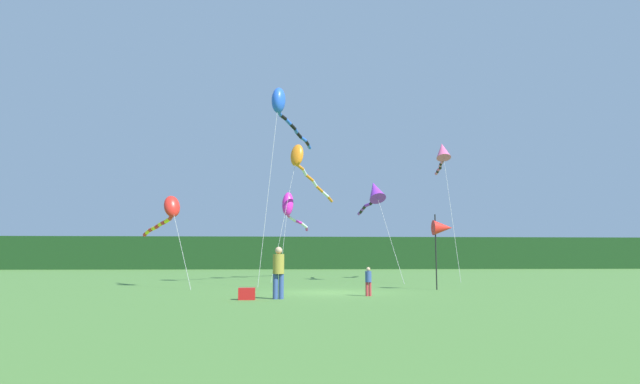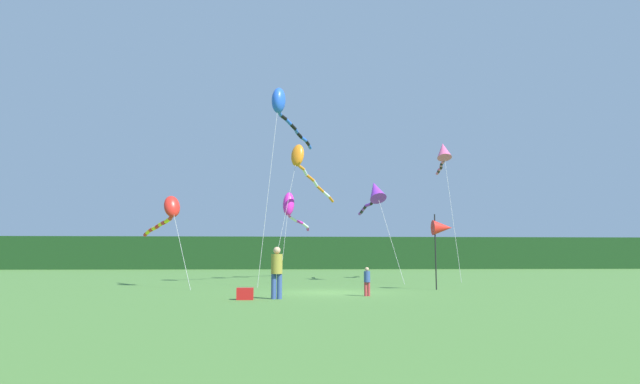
% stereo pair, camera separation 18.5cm
% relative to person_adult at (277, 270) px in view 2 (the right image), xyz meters
% --- Properties ---
extents(ground_plane, '(120.00, 120.00, 0.00)m').
position_rel_person_adult_xyz_m(ground_plane, '(2.13, 3.44, -1.03)').
color(ground_plane, '#477533').
extents(distant_treeline, '(108.00, 2.89, 4.01)m').
position_rel_person_adult_xyz_m(distant_treeline, '(2.13, 48.44, 0.97)').
color(distant_treeline, '#193D19').
rests_on(distant_treeline, ground).
extents(person_adult, '(0.41, 0.41, 1.85)m').
position_rel_person_adult_xyz_m(person_adult, '(0.00, 0.00, 0.00)').
color(person_adult, '#334C8C').
rests_on(person_adult, ground).
extents(person_child, '(0.24, 0.24, 1.10)m').
position_rel_person_adult_xyz_m(person_child, '(3.43, 1.24, -0.42)').
color(person_child, '#B23338').
rests_on(person_child, ground).
extents(cooler_box, '(0.58, 0.35, 0.42)m').
position_rel_person_adult_xyz_m(cooler_box, '(-1.09, -0.25, -0.82)').
color(cooler_box, red).
rests_on(cooler_box, ground).
extents(banner_flag_pole, '(0.90, 0.70, 3.45)m').
position_rel_person_adult_xyz_m(banner_flag_pole, '(7.52, 5.00, 1.77)').
color(banner_flag_pole, black).
rests_on(banner_flag_pole, ground).
extents(kite_rainbow, '(1.03, 6.46, 9.28)m').
position_rel_person_adult_xyz_m(kite_rainbow, '(10.81, 15.39, 7.45)').
color(kite_rainbow, '#B2B2B2').
rests_on(kite_rainbow, ground).
extents(kite_magenta, '(2.20, 6.92, 6.17)m').
position_rel_person_adult_xyz_m(kite_magenta, '(0.58, 18.89, 4.02)').
color(kite_magenta, '#B2B2B2').
rests_on(kite_magenta, ground).
extents(kite_orange, '(4.48, 8.75, 8.98)m').
position_rel_person_adult_xyz_m(kite_orange, '(1.34, 16.05, 6.76)').
color(kite_orange, '#B2B2B2').
rests_on(kite_orange, ground).
extents(kite_blue, '(3.00, 7.00, 11.06)m').
position_rel_person_adult_xyz_m(kite_blue, '(-0.01, 10.34, 9.01)').
color(kite_blue, '#B2B2B2').
rests_on(kite_blue, ground).
extents(kite_red, '(3.63, 5.46, 4.68)m').
position_rel_person_adult_xyz_m(kite_red, '(-5.67, 8.31, 2.80)').
color(kite_red, '#B2B2B2').
rests_on(kite_red, ground).
extents(kite_purple, '(1.61, 7.52, 6.53)m').
position_rel_person_adult_xyz_m(kite_purple, '(5.93, 14.11, 4.56)').
color(kite_purple, '#B2B2B2').
rests_on(kite_purple, ground).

